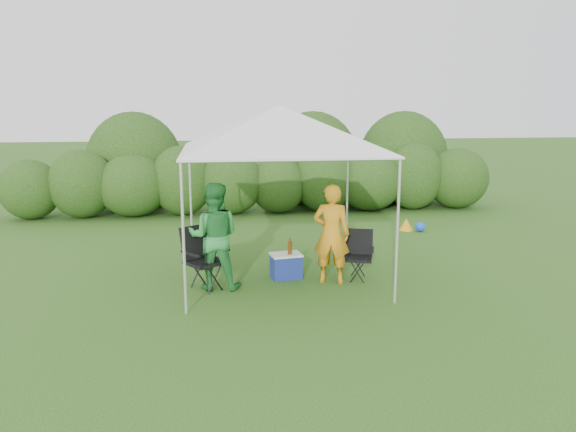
{
  "coord_description": "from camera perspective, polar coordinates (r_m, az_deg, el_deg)",
  "views": [
    {
      "loc": [
        -1.1,
        -8.49,
        2.88
      ],
      "look_at": [
        0.12,
        0.4,
        1.05
      ],
      "focal_mm": 35.0,
      "sensor_mm": 36.0,
      "label": 1
    }
  ],
  "objects": [
    {
      "name": "chair_right",
      "position": [
        9.35,
        7.15,
        -3.57
      ],
      "size": [
        0.59,
        0.57,
        0.81
      ],
      "rotation": [
        0.0,
        0.0,
        -0.3
      ],
      "color": "black",
      "rests_on": "ground"
    },
    {
      "name": "ground",
      "position": [
        9.03,
        -0.41,
        -7.07
      ],
      "size": [
        70.0,
        70.0,
        0.0
      ],
      "primitive_type": "plane",
      "color": "#36621E"
    },
    {
      "name": "canopy",
      "position": [
        9.06,
        -0.85,
        8.89
      ],
      "size": [
        3.1,
        3.1,
        2.83
      ],
      "color": "silver",
      "rests_on": "ground"
    },
    {
      "name": "hedge",
      "position": [
        14.68,
        -2.83,
        3.47
      ],
      "size": [
        12.77,
        1.53,
        1.8
      ],
      "color": "#2C4F18",
      "rests_on": "ground"
    },
    {
      "name": "lawn_toy",
      "position": [
        13.07,
        12.27,
        -0.9
      ],
      "size": [
        0.54,
        0.45,
        0.27
      ],
      "color": "gold",
      "rests_on": "ground"
    },
    {
      "name": "chair_left",
      "position": [
        8.88,
        -8.74,
        -3.78
      ],
      "size": [
        0.78,
        0.77,
        0.98
      ],
      "rotation": [
        0.0,
        0.0,
        0.63
      ],
      "color": "black",
      "rests_on": "ground"
    },
    {
      "name": "woman",
      "position": [
        8.77,
        -7.53,
        -2.04
      ],
      "size": [
        0.89,
        0.74,
        1.68
      ],
      "primitive_type": "imported",
      "rotation": [
        0.0,
        0.0,
        3.01
      ],
      "color": "#2E8D3F",
      "rests_on": "ground"
    },
    {
      "name": "cooler",
      "position": [
        9.34,
        -0.22,
        -5.07
      ],
      "size": [
        0.55,
        0.44,
        0.42
      ],
      "rotation": [
        0.0,
        0.0,
        0.16
      ],
      "color": "navy",
      "rests_on": "ground"
    },
    {
      "name": "bottle",
      "position": [
        9.22,
        0.18,
        -3.09
      ],
      "size": [
        0.07,
        0.07,
        0.27
      ],
      "primitive_type": "cylinder",
      "color": "#592D0C",
      "rests_on": "cooler"
    },
    {
      "name": "man",
      "position": [
        8.99,
        4.44,
        -1.83
      ],
      "size": [
        0.68,
        0.55,
        1.61
      ],
      "primitive_type": "imported",
      "rotation": [
        0.0,
        0.0,
        2.82
      ],
      "color": "orange",
      "rests_on": "ground"
    }
  ]
}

